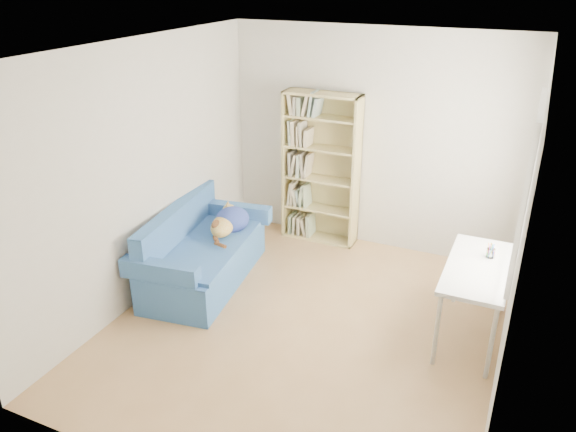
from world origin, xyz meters
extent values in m
plane|color=#A17648|center=(0.00, 0.00, 0.00)|extent=(4.00, 4.00, 0.00)
cube|color=silver|center=(0.00, 2.00, 1.30)|extent=(3.50, 0.04, 2.60)
cube|color=silver|center=(0.00, -2.00, 1.30)|extent=(3.50, 0.04, 2.60)
cube|color=silver|center=(-1.75, 0.00, 1.30)|extent=(0.04, 4.00, 2.60)
cube|color=silver|center=(1.75, 0.00, 1.30)|extent=(0.04, 4.00, 2.60)
cube|color=white|center=(0.00, 0.00, 2.60)|extent=(3.50, 4.00, 0.04)
cube|color=white|center=(1.75, 0.60, 1.50)|extent=(0.01, 1.20, 1.30)
cube|color=#26518B|center=(-1.33, 0.34, 0.21)|extent=(1.02, 1.78, 0.42)
cube|color=#26518B|center=(-1.65, 0.34, 0.63)|extent=(0.37, 1.70, 0.41)
cube|color=#26518B|center=(-1.33, 1.11, 0.52)|extent=(0.81, 0.26, 0.19)
cube|color=#26518B|center=(-1.33, -0.43, 0.52)|extent=(0.81, 0.26, 0.19)
cube|color=#26518B|center=(-1.31, 0.34, 0.44)|extent=(0.98, 1.65, 0.05)
ellipsoid|color=navy|center=(-1.23, 0.80, 0.57)|extent=(0.37, 0.41, 0.28)
ellipsoid|color=#B47614|center=(-1.26, 0.62, 0.56)|extent=(0.39, 0.51, 0.18)
ellipsoid|color=silver|center=(-1.19, 0.75, 0.54)|extent=(0.20, 0.23, 0.11)
ellipsoid|color=#381E0F|center=(-1.29, 0.56, 0.60)|extent=(0.21, 0.26, 0.09)
sphere|color=#B47614|center=(-1.23, 0.94, 0.60)|extent=(0.16, 0.16, 0.16)
cone|color=#B47614|center=(-1.26, 0.98, 0.68)|extent=(0.08, 0.09, 0.08)
cone|color=#B47614|center=(-1.26, 0.91, 0.68)|extent=(0.08, 0.08, 0.08)
cylinder|color=green|center=(-1.24, 0.86, 0.58)|extent=(0.13, 0.08, 0.13)
cylinder|color=#381E0F|center=(-1.28, 0.36, 0.52)|extent=(0.15, 0.17, 0.06)
cube|color=tan|center=(-1.03, 1.84, 0.93)|extent=(0.03, 0.29, 1.85)
cube|color=tan|center=(-0.13, 1.84, 0.93)|extent=(0.03, 0.29, 1.85)
cube|color=tan|center=(-0.58, 1.84, 1.84)|extent=(0.93, 0.29, 0.03)
cube|color=tan|center=(-0.58, 1.84, 0.01)|extent=(0.93, 0.29, 0.03)
cube|color=tan|center=(-0.58, 1.97, 0.93)|extent=(0.93, 0.02, 1.85)
cube|color=silver|center=(1.46, 0.49, 0.73)|extent=(0.54, 1.19, 0.04)
cylinder|color=silver|center=(1.68, 1.03, 0.35)|extent=(0.04, 0.04, 0.71)
cylinder|color=silver|center=(1.68, -0.06, 0.35)|extent=(0.04, 0.04, 0.71)
cylinder|color=silver|center=(1.24, 1.03, 0.35)|extent=(0.04, 0.04, 0.71)
cylinder|color=silver|center=(1.24, -0.06, 0.35)|extent=(0.04, 0.04, 0.71)
cylinder|color=white|center=(1.53, 0.70, 0.79)|extent=(0.08, 0.08, 0.09)
camera|label=1|loc=(1.71, -4.18, 3.20)|focal=35.00mm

